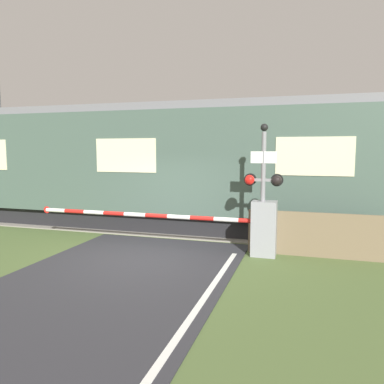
% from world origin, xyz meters
% --- Properties ---
extents(ground_plane, '(80.00, 80.00, 0.00)m').
position_xyz_m(ground_plane, '(0.00, 0.00, 0.00)').
color(ground_plane, '#4C6033').
extents(track_bed, '(36.00, 3.20, 0.13)m').
position_xyz_m(track_bed, '(0.00, 3.73, 0.02)').
color(track_bed, gray).
rests_on(track_bed, ground_plane).
extents(train, '(19.87, 2.86, 4.03)m').
position_xyz_m(train, '(-1.62, 3.73, 2.06)').
color(train, black).
rests_on(train, ground_plane).
extents(crossing_barrier, '(6.70, 0.44, 1.36)m').
position_xyz_m(crossing_barrier, '(2.15, 1.09, 0.71)').
color(crossing_barrier, gray).
rests_on(crossing_barrier, ground_plane).
extents(signal_post, '(0.94, 0.26, 3.23)m').
position_xyz_m(signal_post, '(2.66, 1.06, 1.84)').
color(signal_post, gray).
rests_on(signal_post, ground_plane).
extents(roadside_fence, '(3.49, 0.06, 1.10)m').
position_xyz_m(roadside_fence, '(4.03, 1.35, 0.55)').
color(roadside_fence, '#726047').
rests_on(roadside_fence, ground_plane).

